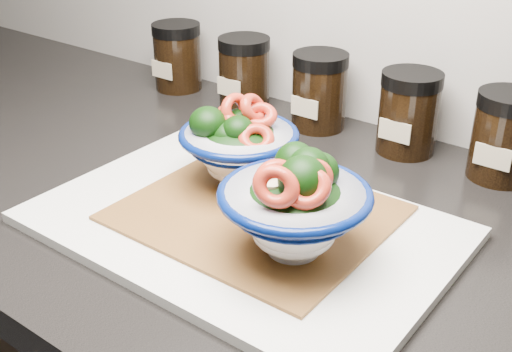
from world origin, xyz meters
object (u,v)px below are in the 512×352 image
Objects in this scene: spice_jar_d at (408,113)px; spice_jar_b at (244,73)px; bowl_right at (296,207)px; spice_jar_c at (319,91)px; spice_jar_e at (505,136)px; cutting_board at (242,225)px; spice_jar_a at (177,56)px; bowl_left at (238,146)px.

spice_jar_b is at bearing 180.00° from spice_jar_d.
bowl_right is 1.35× the size of spice_jar_d.
spice_jar_c is (-0.17, 0.32, -0.01)m from bowl_right.
bowl_right is at bearing -61.65° from spice_jar_c.
bowl_right is 0.33m from spice_jar_e.
spice_jar_a is at bearing 141.46° from cutting_board.
bowl_left is 1.27× the size of spice_jar_d.
spice_jar_d is 0.13m from spice_jar_e.
cutting_board is 0.48m from spice_jar_a.
spice_jar_d is (-0.03, 0.32, -0.01)m from bowl_right.
spice_jar_d is (0.14, 0.00, 0.00)m from spice_jar_c.
bowl_right reaches higher than spice_jar_c.
cutting_board is 3.98× the size of spice_jar_e.
spice_jar_b is at bearing 127.54° from cutting_board.
bowl_left reaches higher than spice_jar_d.
spice_jar_e is at bearing 58.41° from cutting_board.
spice_jar_c is at bearing 180.00° from spice_jar_d.
cutting_board is 0.31m from spice_jar_c.
cutting_board is 2.95× the size of bowl_right.
spice_jar_c is 1.00× the size of spice_jar_e.
spice_jar_a is at bearing 145.29° from bowl_right.
bowl_left is 0.94× the size of bowl_right.
bowl_right is at bearing -45.46° from spice_jar_b.
spice_jar_a and spice_jar_e have the same top height.
spice_jar_b is 1.00× the size of spice_jar_d.
spice_jar_c is (0.14, 0.00, 0.00)m from spice_jar_b.
spice_jar_a is (-0.46, 0.32, -0.01)m from bowl_right.
cutting_board is 0.31m from spice_jar_d.
spice_jar_e is (0.41, 0.00, 0.00)m from spice_jar_b.
cutting_board is 0.38m from spice_jar_b.
spice_jar_c reaches higher than cutting_board.
spice_jar_a is 0.14m from spice_jar_b.
spice_jar_b reaches higher than cutting_board.
cutting_board is at bearing -49.49° from bowl_left.
bowl_left is 0.16m from bowl_right.
bowl_left is at bearing -136.18° from spice_jar_e.
bowl_right is at bearing -34.71° from spice_jar_a.
spice_jar_e is at bearing 0.00° from spice_jar_b.
bowl_right is at bearing -12.19° from cutting_board.
bowl_right reaches higher than spice_jar_a.
spice_jar_d and spice_jar_e have the same top height.
spice_jar_b is at bearing 180.00° from spice_jar_e.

